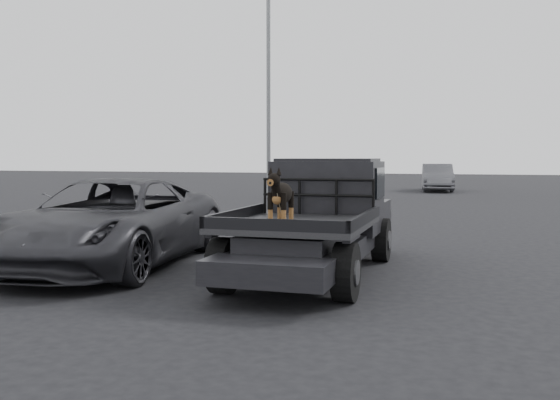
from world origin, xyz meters
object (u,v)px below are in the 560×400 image
(flatbed_ute, at_px, (315,245))
(floodlight_near, at_px, (268,40))
(dog, at_px, (281,198))
(distant_car_a, at_px, (437,177))
(parked_suv, at_px, (111,222))

(flatbed_ute, xyz_separation_m, floodlight_near, (-6.33, 16.97, 6.49))
(flatbed_ute, distance_m, dog, 1.76)
(flatbed_ute, xyz_separation_m, distant_car_a, (0.56, 24.74, 0.26))
(flatbed_ute, bearing_deg, floodlight_near, 110.46)
(flatbed_ute, xyz_separation_m, dog, (-0.07, -1.55, 0.83))
(flatbed_ute, bearing_deg, distant_car_a, 88.70)
(distant_car_a, bearing_deg, flatbed_ute, -97.03)
(distant_car_a, bearing_deg, parked_suv, -104.78)
(dog, xyz_separation_m, parked_suv, (-3.36, 1.25, -0.56))
(flatbed_ute, distance_m, floodlight_near, 19.24)
(parked_suv, height_order, distant_car_a, parked_suv)
(distant_car_a, distance_m, floodlight_near, 12.11)
(parked_suv, bearing_deg, floodlight_near, 93.60)
(flatbed_ute, bearing_deg, dog, -92.56)
(dog, bearing_deg, distant_car_a, 88.62)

